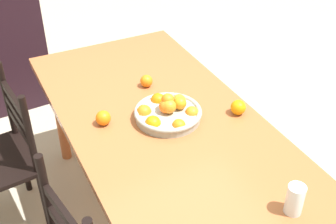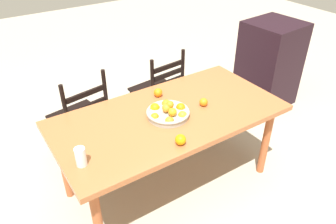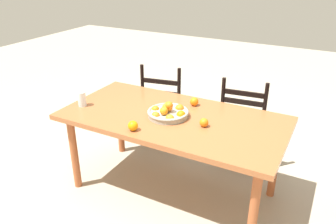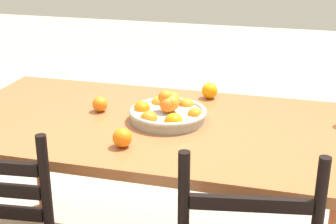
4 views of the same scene
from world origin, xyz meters
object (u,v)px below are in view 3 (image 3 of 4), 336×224
at_px(orange_loose_2, 194,102).
at_px(drinking_glass, 82,99).
at_px(orange_loose_1, 204,123).
at_px(dining_table, 173,124).
at_px(chair_near_window, 165,106).
at_px(fruit_bowl, 168,112).
at_px(chair_by_cabinet, 244,120).
at_px(orange_loose_0, 133,126).

height_order(orange_loose_2, drinking_glass, drinking_glass).
bearing_deg(drinking_glass, orange_loose_1, 6.81).
height_order(dining_table, chair_near_window, chair_near_window).
relative_size(chair_near_window, orange_loose_2, 12.62).
height_order(dining_table, fruit_bowl, fruit_bowl).
relative_size(dining_table, chair_by_cabinet, 1.98).
bearing_deg(orange_loose_1, drinking_glass, -173.19).
relative_size(chair_near_window, orange_loose_0, 12.19).
bearing_deg(chair_by_cabinet, dining_table, 57.23).
height_order(chair_by_cabinet, orange_loose_2, chair_by_cabinet).
relative_size(fruit_bowl, orange_loose_2, 4.54).
relative_size(orange_loose_2, drinking_glass, 0.57).
relative_size(chair_by_cabinet, drinking_glass, 7.13).
xyz_separation_m(chair_by_cabinet, drinking_glass, (-1.18, -0.97, 0.36)).
relative_size(dining_table, orange_loose_1, 26.61).
bearing_deg(chair_by_cabinet, orange_loose_2, 51.23).
distance_m(dining_table, orange_loose_1, 0.32).
xyz_separation_m(orange_loose_1, drinking_glass, (-1.09, -0.13, 0.03)).
bearing_deg(fruit_bowl, orange_loose_2, 72.25).
bearing_deg(orange_loose_0, dining_table, 67.63).
xyz_separation_m(orange_loose_0, drinking_glass, (-0.64, 0.18, 0.03)).
bearing_deg(orange_loose_0, fruit_bowl, 70.30).
xyz_separation_m(orange_loose_2, drinking_glass, (-0.86, -0.46, 0.03)).
bearing_deg(orange_loose_2, orange_loose_1, -55.50).
distance_m(chair_by_cabinet, orange_loose_2, 0.68).
bearing_deg(dining_table, drinking_glass, -166.69).
height_order(chair_by_cabinet, drinking_glass, chair_by_cabinet).
relative_size(fruit_bowl, orange_loose_0, 4.38).
xyz_separation_m(fruit_bowl, orange_loose_0, (-0.12, -0.34, 0.00)).
relative_size(chair_by_cabinet, orange_loose_2, 12.43).
xyz_separation_m(orange_loose_0, orange_loose_2, (0.22, 0.64, -0.00)).
bearing_deg(drinking_glass, dining_table, 13.31).
relative_size(chair_near_window, chair_by_cabinet, 1.02).
relative_size(chair_near_window, fruit_bowl, 2.78).
bearing_deg(chair_near_window, chair_by_cabinet, 171.35).
xyz_separation_m(chair_near_window, chair_by_cabinet, (0.87, 0.02, 0.01)).
bearing_deg(orange_loose_2, orange_loose_0, -108.78).
distance_m(chair_near_window, drinking_glass, 1.06).
bearing_deg(orange_loose_0, orange_loose_1, 34.48).
xyz_separation_m(chair_by_cabinet, orange_loose_0, (-0.54, -1.14, 0.33)).
xyz_separation_m(chair_near_window, drinking_glass, (-0.31, -0.95, 0.37)).
height_order(fruit_bowl, orange_loose_1, fruit_bowl).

